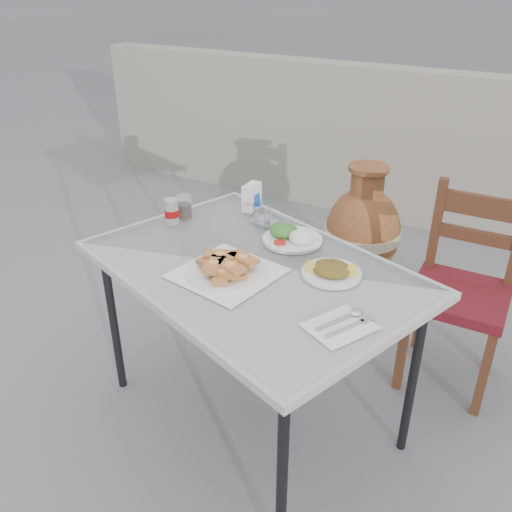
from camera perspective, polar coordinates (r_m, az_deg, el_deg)
The scene contains 13 objects.
ground at distance 2.74m, azimuth -0.28°, elevation -15.07°, with size 80.00×80.00×0.00m, color slate.
cafe_table at distance 2.21m, azimuth -0.45°, elevation -2.14°, with size 1.56×1.29×0.81m.
pide_plate at distance 2.11m, azimuth -3.09°, elevation -1.05°, with size 0.41×0.41×0.07m.
salad_rice_plate at distance 2.36m, azimuth 3.79°, elevation 2.12°, with size 0.26×0.26×0.07m.
salad_chopped_plate at distance 2.12m, azimuth 7.94°, elevation -1.51°, with size 0.23×0.23×0.05m.
soda_can at distance 2.54m, azimuth -8.86°, elevation 4.62°, with size 0.07×0.07×0.12m.
cola_glass at distance 2.61m, azimuth -7.55°, elevation 5.05°, with size 0.07×0.07×0.11m.
napkin_holder at distance 2.66m, azimuth -0.45°, elevation 6.24°, with size 0.07×0.11×0.13m.
condiment_caddy at distance 2.52m, azimuth 0.89°, elevation 4.02°, with size 0.13×0.11×0.08m.
cutlery_napkin at distance 1.85m, azimuth 9.15°, elevation -7.06°, with size 0.25×0.27×0.02m.
chair at distance 2.78m, azimuth 20.83°, elevation -3.22°, with size 0.45×0.45×0.99m.
terracotta_urn at distance 3.48m, azimuth 11.13°, elevation 2.36°, with size 0.48×0.48×0.83m.
back_wall at distance 4.52m, azimuth 16.31°, elevation 10.73°, with size 6.00×0.25×1.20m, color gray.
Camera 1 is at (1.01, -1.71, 1.88)m, focal length 38.00 mm.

